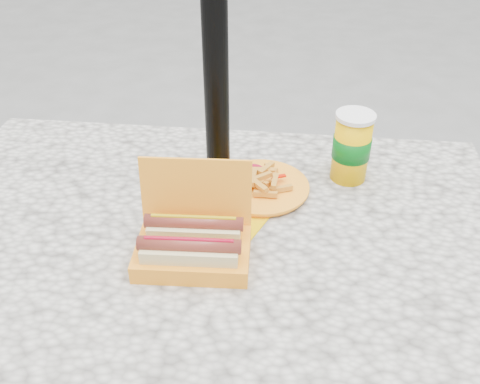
# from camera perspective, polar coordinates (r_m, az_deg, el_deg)

# --- Properties ---
(picnic_table) EXTENTS (1.20, 0.80, 0.75)m
(picnic_table) POSITION_cam_1_polar(r_m,az_deg,el_deg) (1.13, -3.28, -8.12)
(picnic_table) COLOR beige
(picnic_table) RESTS_ON ground
(umbrella_pole) EXTENTS (0.05, 0.05, 2.20)m
(umbrella_pole) POSITION_cam_1_polar(r_m,az_deg,el_deg) (1.03, -2.72, 17.34)
(umbrella_pole) COLOR black
(umbrella_pole) RESTS_ON ground
(hotdog_box) EXTENTS (0.21, 0.16, 0.17)m
(hotdog_box) POSITION_cam_1_polar(r_m,az_deg,el_deg) (0.97, -5.05, -5.42)
(hotdog_box) COLOR orange
(hotdog_box) RESTS_ON picnic_table
(fries_plate) EXTENTS (0.27, 0.29, 0.04)m
(fries_plate) POSITION_cam_1_polar(r_m,az_deg,el_deg) (1.15, 2.00, 0.53)
(fries_plate) COLOR #E5B800
(fries_plate) RESTS_ON picnic_table
(soda_cup) EXTENTS (0.08, 0.08, 0.16)m
(soda_cup) POSITION_cam_1_polar(r_m,az_deg,el_deg) (1.18, 11.81, 4.75)
(soda_cup) COLOR #FFBA00
(soda_cup) RESTS_ON picnic_table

